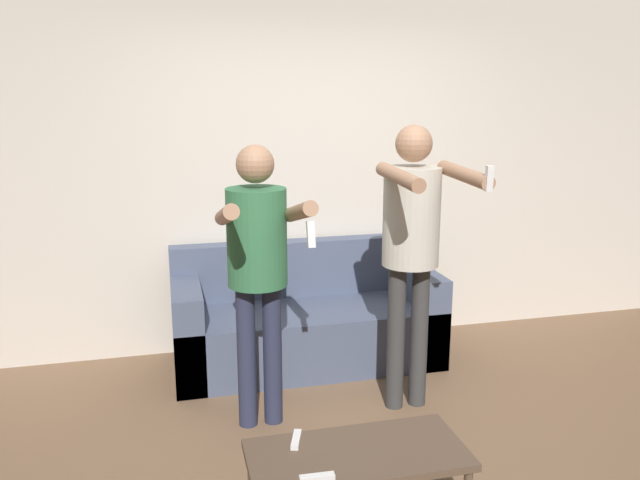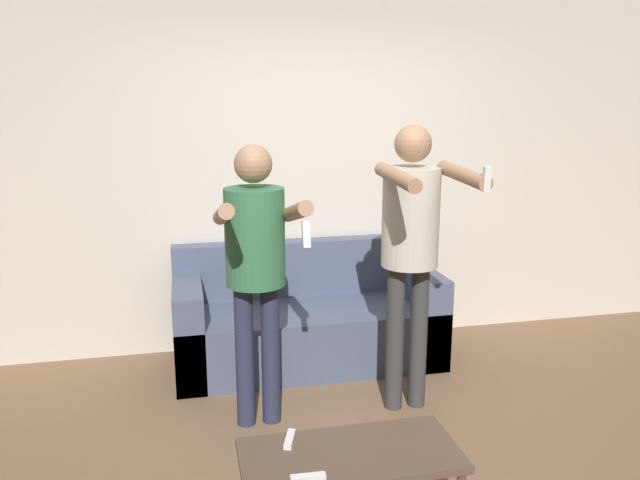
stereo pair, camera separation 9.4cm
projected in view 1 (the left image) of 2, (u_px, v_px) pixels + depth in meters
ground_plane at (386, 462)px, 3.34m from camera, size 14.00×14.00×0.00m
wall_back at (309, 172)px, 4.75m from camera, size 6.40×0.06×2.70m
couch at (306, 322)px, 4.57m from camera, size 1.90×0.78×0.85m
person_standing_left at (258, 255)px, 3.50m from camera, size 0.46×0.72×1.66m
person_standing_right at (412, 233)px, 3.70m from camera, size 0.46×0.73×1.76m
coffee_table at (357, 458)px, 2.84m from camera, size 1.00×0.47×0.34m
remote_near at (317, 478)px, 2.62m from camera, size 0.15×0.04×0.02m
remote_far at (296, 439)px, 2.91m from camera, size 0.08×0.15×0.02m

